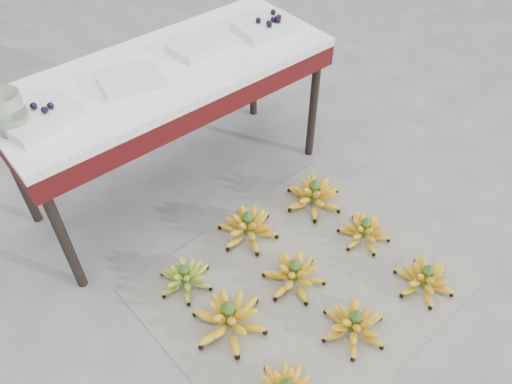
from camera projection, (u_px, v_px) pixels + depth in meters
ground at (307, 303)px, 2.13m from camera, size 60.00×60.00×0.00m
newspaper_mat at (303, 286)px, 2.19m from camera, size 1.29×1.10×0.01m
bunch_front_center at (354, 325)px, 1.99m from camera, size 0.35×0.35×0.16m
bunch_front_right at (425, 279)px, 2.15m from camera, size 0.33×0.33×0.15m
bunch_mid_left at (229, 318)px, 2.00m from camera, size 0.31×0.31×0.19m
bunch_mid_center at (294, 274)px, 2.16m from camera, size 0.28×0.28×0.16m
bunch_mid_right at (364, 231)px, 2.34m from camera, size 0.25×0.25×0.15m
bunch_back_left at (185, 277)px, 2.16m from camera, size 0.28×0.28×0.14m
bunch_back_center at (248, 227)px, 2.35m from camera, size 0.30×0.30×0.17m
bunch_back_right at (314, 195)px, 2.49m from camera, size 0.36×0.36×0.17m
vendor_table at (167, 82)px, 2.19m from camera, size 1.48×0.59×0.71m
tray_far_left at (40, 117)px, 1.85m from camera, size 0.31×0.25×0.07m
tray_left at (131, 80)px, 2.02m from camera, size 0.28×0.22×0.04m
tray_right at (198, 46)px, 2.22m from camera, size 0.26×0.20×0.04m
tray_far_right at (266, 26)px, 2.34m from camera, size 0.28×0.21×0.07m
glass_jar at (8, 112)px, 1.78m from camera, size 0.13×0.13×0.15m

